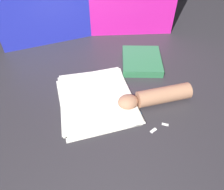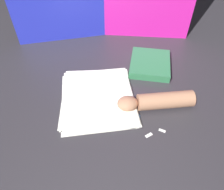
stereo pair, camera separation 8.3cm
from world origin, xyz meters
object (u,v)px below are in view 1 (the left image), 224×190
object	(u,v)px
scissors	(129,111)
hand_forearm	(156,96)
book_closed	(142,61)
paper_stack	(96,99)

from	to	relation	value
scissors	hand_forearm	xyz separation A→B (m)	(0.12, 0.03, 0.03)
scissors	hand_forearm	size ratio (longest dim) A/B	0.57
book_closed	scissors	bearing A→B (deg)	-117.25
book_closed	hand_forearm	world-z (taller)	hand_forearm
book_closed	paper_stack	bearing A→B (deg)	-143.37
paper_stack	book_closed	xyz separation A→B (m)	(0.26, 0.19, 0.01)
book_closed	hand_forearm	size ratio (longest dim) A/B	0.82
book_closed	scissors	size ratio (longest dim) A/B	1.45
book_closed	hand_forearm	bearing A→B (deg)	-95.92
book_closed	scissors	world-z (taller)	book_closed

